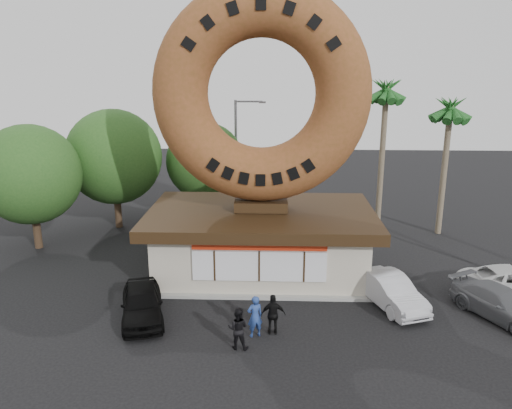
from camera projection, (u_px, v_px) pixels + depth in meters
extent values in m
plane|color=black|center=(257.00, 331.00, 19.85)|extent=(90.00, 90.00, 0.00)
cube|color=beige|center=(261.00, 244.00, 25.22)|extent=(10.00, 6.00, 3.00)
cube|color=#999993|center=(261.00, 270.00, 25.61)|extent=(10.60, 6.60, 0.15)
cube|color=#3F3F3F|center=(261.00, 214.00, 24.81)|extent=(10.00, 6.00, 0.10)
cube|color=black|center=(261.00, 215.00, 24.82)|extent=(11.20, 7.20, 0.55)
cube|color=silver|center=(259.00, 266.00, 22.27)|extent=(6.00, 0.12, 1.40)
cube|color=red|center=(259.00, 245.00, 21.99)|extent=(6.00, 0.10, 0.45)
cube|color=black|center=(261.00, 205.00, 24.67)|extent=(2.60, 1.40, 0.50)
torus|color=brown|center=(261.00, 94.00, 23.23)|extent=(10.23, 2.61, 10.23)
cylinder|color=#473321|center=(118.00, 203.00, 32.26)|extent=(0.44, 0.44, 3.30)
sphere|color=#224D1B|center=(114.00, 157.00, 31.46)|extent=(6.00, 6.00, 6.00)
cylinder|color=#473321|center=(206.00, 199.00, 34.05)|extent=(0.44, 0.44, 2.86)
sphere|color=#224D1B|center=(205.00, 161.00, 33.35)|extent=(5.20, 5.20, 5.20)
cylinder|color=#473321|center=(36.00, 222.00, 28.57)|extent=(0.44, 0.44, 3.08)
sphere|color=#224D1B|center=(30.00, 174.00, 27.82)|extent=(5.60, 5.60, 5.60)
cylinder|color=#726651|center=(382.00, 158.00, 31.85)|extent=(0.36, 0.36, 9.00)
cylinder|color=#726651|center=(444.00, 171.00, 30.41)|extent=(0.36, 0.36, 8.00)
cylinder|color=#59595E|center=(236.00, 159.00, 34.25)|extent=(0.18, 0.18, 8.00)
cylinder|color=#59595E|center=(249.00, 101.00, 33.17)|extent=(1.80, 0.12, 0.12)
cube|color=#59595E|center=(262.00, 102.00, 33.15)|extent=(0.45, 0.20, 0.12)
imported|color=navy|center=(255.00, 316.00, 19.26)|extent=(0.73, 0.62, 1.70)
imported|color=black|center=(238.00, 328.00, 18.45)|extent=(0.85, 0.70, 1.63)
imported|color=black|center=(273.00, 315.00, 19.44)|extent=(1.00, 0.47, 1.66)
imported|color=black|center=(142.00, 303.00, 20.64)|extent=(2.69, 4.42, 1.41)
imported|color=#AFAFB4|center=(390.00, 291.00, 21.82)|extent=(2.80, 4.45, 1.38)
imported|color=#5D5F63|center=(501.00, 304.00, 20.74)|extent=(3.73, 4.73, 1.28)
imported|color=silver|center=(512.00, 280.00, 22.97)|extent=(4.87, 2.71, 1.29)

